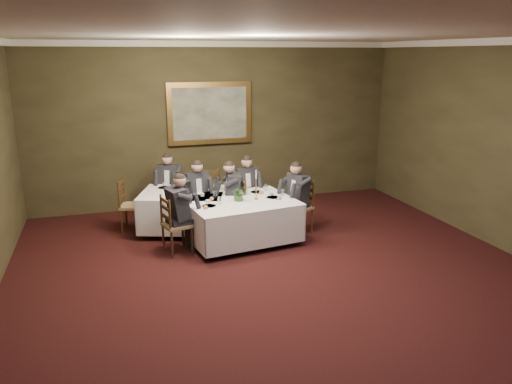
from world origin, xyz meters
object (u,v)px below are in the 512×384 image
chair_main_endright (299,217)px  diner_main_endright (298,206)px  chair_sec_backright (210,205)px  chair_sec_backleft (170,204)px  chair_sec_endright (235,217)px  painting (210,113)px  diner_sec_endright (234,206)px  chair_main_endleft (177,236)px  candlestick (256,188)px  table_main (241,218)px  centerpiece (239,193)px  chair_main_backright (245,208)px  chair_main_backleft (197,215)px  table_second (183,208)px  chair_sec_endleft (133,216)px  diner_main_backleft (197,204)px  diner_main_backright (245,197)px  diner_sec_backleft (170,194)px  diner_main_endleft (177,223)px

chair_main_endright → diner_main_endright: bearing=90.0°
chair_sec_backright → chair_sec_backleft: bearing=-8.7°
chair_sec_endright → painting: painting is taller
chair_main_endright → diner_sec_endright: (-1.16, 0.37, 0.23)m
chair_main_endleft → candlestick: (1.45, 0.17, 0.68)m
table_main → diner_sec_endright: diner_sec_endright is taller
chair_sec_backright → centerpiece: (0.21, -1.45, 0.63)m
diner_sec_endright → chair_main_endright: bearing=-97.7°
chair_main_backright → chair_main_backleft: bearing=-2.2°
table_second → centerpiece: (0.86, -0.85, 0.46)m
diner_sec_endright → chair_sec_endleft: (-1.81, 0.64, -0.23)m
chair_sec_backright → chair_sec_endright: same height
table_main → candlestick: bearing=0.5°
chair_main_endleft → chair_sec_backleft: 1.90m
chair_main_endleft → chair_sec_backleft: bearing=160.6°
diner_main_backleft → chair_sec_endleft: 1.24m
table_second → diner_main_backright: size_ratio=1.37×
chair_main_endleft → chair_sec_backleft: (0.15, 1.89, 0.00)m
diner_main_endright → chair_sec_backleft: size_ratio=1.35×
table_main → painting: bearing=90.0°
diner_sec_endright → chair_sec_endleft: 1.94m
diner_main_backright → chair_main_endright: diner_main_backright is taller
diner_main_backleft → chair_sec_endleft: diner_main_backleft is taller
table_second → chair_sec_backleft: size_ratio=1.84×
chair_sec_endright → diner_main_backleft: bearing=72.7°
chair_main_endleft → centerpiece: bearing=83.5°
diner_main_backright → diner_main_endright: (0.79, -0.84, 0.00)m
chair_sec_endleft → painting: bearing=141.3°
chair_sec_backright → painting: bearing=-93.2°
chair_sec_backright → table_second: bearing=53.9°
chair_main_endright → centerpiece: centerpiece is taller
chair_sec_endleft → chair_main_backleft: bearing=92.1°
chair_main_backleft → chair_main_endright: bearing=146.1°
table_second → chair_sec_backleft: chair_sec_backleft is taller
diner_sec_backleft → centerpiece: diner_sec_backleft is taller
chair_main_backleft → table_second: bearing=-6.2°
diner_sec_backleft → diner_sec_endright: (1.03, -1.18, 0.00)m
centerpiece → chair_sec_endright: bearing=84.1°
diner_main_backleft → chair_sec_backleft: 0.97m
table_main → chair_sec_endright: (0.02, 0.53, -0.17)m
chair_main_endright → diner_sec_backleft: size_ratio=0.74×
chair_main_backleft → diner_sec_backleft: size_ratio=0.74×
table_second → chair_main_endright: size_ratio=1.84×
diner_sec_endright → painting: 2.43m
chair_main_endleft → diner_sec_endright: size_ratio=0.74×
table_second → chair_main_endleft: (-0.28, -1.02, -0.17)m
chair_sec_backleft → centerpiece: (0.98, -1.73, 0.63)m
diner_main_backright → chair_sec_endright: diner_main_backright is taller
chair_main_backright → diner_main_endleft: (-1.52, -1.18, 0.23)m
chair_main_endright → diner_sec_endright: bearing=52.2°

